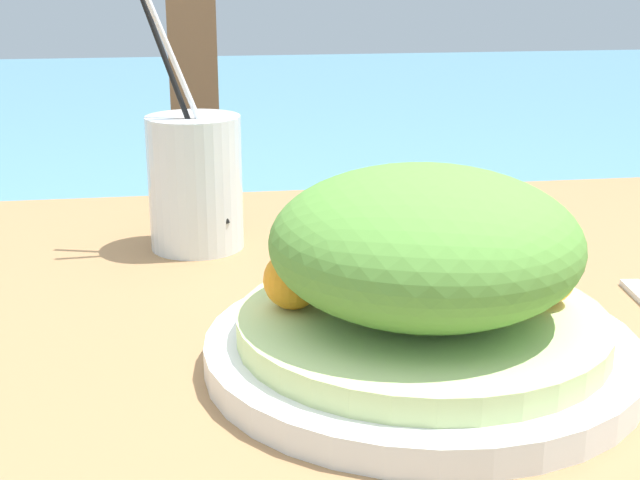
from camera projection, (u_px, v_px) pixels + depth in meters
name	position (u px, v px, depth m)	size (l,w,h in m)	color
patio_table	(222.00, 451.00, 0.68)	(1.14, 0.85, 0.73)	#997047
railing_fence	(194.00, 94.00, 1.32)	(2.80, 0.08, 1.08)	brown
sea_backdrop	(189.00, 152.00, 3.86)	(12.00, 4.00, 0.42)	#568EA8
salad_plate	(423.00, 283.00, 0.59)	(0.29, 0.29, 0.14)	silver
drink_glass	(195.00, 182.00, 0.83)	(0.09, 0.09, 0.24)	silver
orange_near_glass	(414.00, 230.00, 0.79)	(0.07, 0.07, 0.07)	orange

